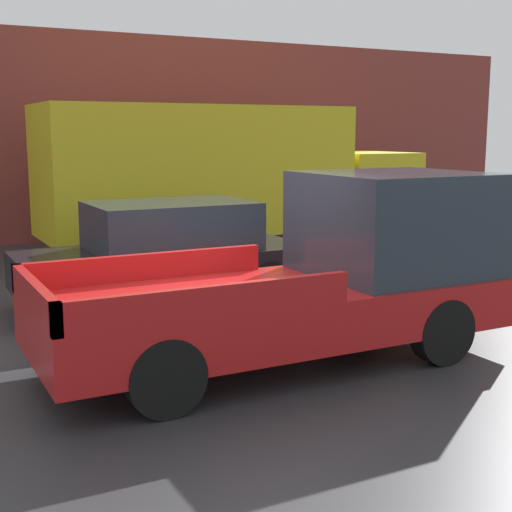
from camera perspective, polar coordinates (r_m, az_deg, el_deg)
ground_plane at (r=8.61m, az=-1.22°, el=-7.97°), size 60.00×60.00×0.00m
building_wall at (r=17.95m, az=-16.02°, el=9.13°), size 28.00×0.15×5.04m
pickup_truck at (r=8.45m, az=5.44°, el=-1.37°), size 5.44×2.11×2.16m
car at (r=11.07m, az=-7.18°, el=0.25°), size 4.43×1.90×1.59m
delivery_truck at (r=15.81m, az=-2.63°, el=6.59°), size 8.66×2.51×3.19m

